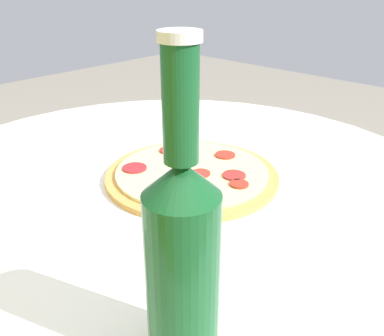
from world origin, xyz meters
The scene contains 3 objects.
table centered at (0.00, 0.00, 0.60)m, with size 1.05×1.05×0.77m.
pizza centered at (-0.01, -0.05, 0.78)m, with size 0.31×0.31×0.02m.
beer_bottle centered at (-0.27, 0.24, 0.89)m, with size 0.07×0.07×0.31m.
Camera 1 is at (-0.49, 0.46, 1.12)m, focal length 40.00 mm.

